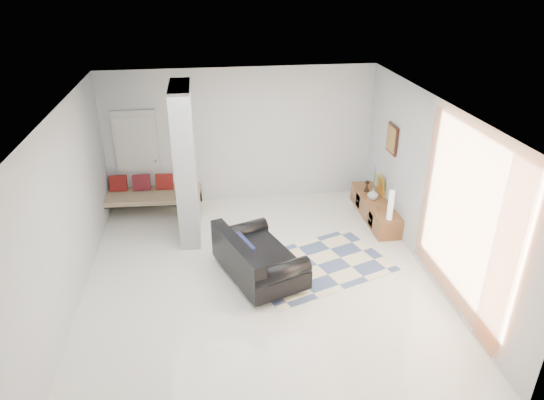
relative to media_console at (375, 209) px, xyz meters
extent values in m
plane|color=white|center=(-2.52, -1.70, -0.20)|extent=(6.00, 6.00, 0.00)
plane|color=white|center=(-2.52, -1.70, 2.60)|extent=(6.00, 6.00, 0.00)
plane|color=silver|center=(-2.52, 1.30, 1.20)|extent=(6.00, 0.00, 6.00)
plane|color=silver|center=(-2.52, -4.70, 1.20)|extent=(6.00, 0.00, 6.00)
plane|color=silver|center=(-5.27, -1.70, 1.20)|extent=(0.00, 6.00, 6.00)
plane|color=silver|center=(0.23, -1.70, 1.20)|extent=(0.00, 6.00, 6.00)
cube|color=#9A9FA1|center=(-3.62, -0.10, 1.20)|extent=(0.35, 1.20, 2.80)
cube|color=silver|center=(-4.62, 1.26, 0.82)|extent=(0.85, 0.06, 2.04)
plane|color=#F67F40|center=(0.15, -2.85, 1.25)|extent=(0.00, 2.55, 2.55)
cube|color=black|center=(0.20, 0.00, 1.45)|extent=(0.04, 0.45, 0.55)
cube|color=brown|center=(0.00, 0.00, 0.00)|extent=(0.45, 1.83, 0.40)
cube|color=black|center=(-0.22, -0.41, 0.00)|extent=(0.02, 0.24, 0.28)
cube|color=black|center=(-0.22, 0.40, 0.00)|extent=(0.02, 0.24, 0.28)
cube|color=yellow|center=(0.18, 0.25, 0.40)|extent=(0.09, 0.32, 0.40)
cube|color=silver|center=(-0.10, -0.41, 0.26)|extent=(0.04, 0.10, 0.12)
cylinder|color=silver|center=(-2.63, -2.45, -0.15)|extent=(0.05, 0.05, 0.10)
cylinder|color=silver|center=(-3.11, -1.14, -0.15)|extent=(0.05, 0.05, 0.10)
cylinder|color=silver|center=(-1.90, -2.18, -0.15)|extent=(0.05, 0.05, 0.10)
cylinder|color=silver|center=(-2.38, -0.87, -0.15)|extent=(0.05, 0.05, 0.10)
cube|color=black|center=(-2.51, -1.66, 0.05)|extent=(1.48, 1.87, 0.30)
cube|color=black|center=(-2.87, -1.79, 0.38)|extent=(0.75, 1.60, 0.36)
cylinder|color=black|center=(-2.27, -2.31, 0.28)|extent=(0.97, 0.58, 0.28)
cylinder|color=black|center=(-2.75, -1.01, 0.28)|extent=(0.97, 0.58, 0.28)
cube|color=black|center=(-2.76, -1.75, 0.40)|extent=(0.34, 0.61, 0.31)
cylinder|color=black|center=(-5.42, 0.54, 0.00)|extent=(0.04, 0.04, 0.40)
cylinder|color=black|center=(-3.46, 0.43, 0.00)|extent=(0.04, 0.04, 0.40)
cylinder|color=black|center=(-5.38, 1.36, 0.00)|extent=(0.04, 0.04, 0.40)
cylinder|color=black|center=(-3.42, 1.25, 0.00)|extent=(0.04, 0.04, 0.40)
cube|color=#C8B892|center=(-4.42, 0.90, 0.18)|extent=(2.03, 0.95, 0.12)
cube|color=maroon|center=(-5.04, 1.08, 0.40)|extent=(0.35, 0.18, 0.33)
cube|color=maroon|center=(-4.58, 1.06, 0.40)|extent=(0.35, 0.18, 0.33)
cube|color=maroon|center=(-4.13, 1.03, 0.40)|extent=(0.35, 0.18, 0.33)
cube|color=beige|center=(-1.51, -1.50, -0.20)|extent=(2.70, 2.24, 0.01)
cylinder|color=white|center=(-0.02, -0.79, 0.48)|extent=(0.10, 0.10, 0.56)
imported|color=silver|center=(-0.05, 0.05, 0.30)|extent=(0.23, 0.23, 0.22)
camera|label=1|loc=(-3.24, -8.19, 4.38)|focal=32.00mm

